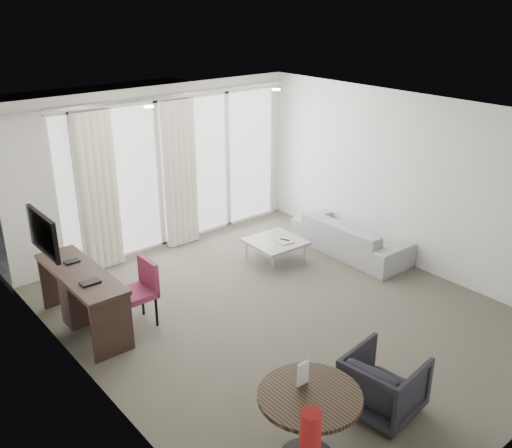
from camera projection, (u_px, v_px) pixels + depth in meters
floor at (285, 316)px, 7.42m from camera, size 5.00×6.00×0.00m
ceiling at (290, 117)px, 6.44m from camera, size 5.00×6.00×0.00m
wall_left at (94, 285)px, 5.46m from camera, size 0.00×6.00×2.60m
wall_right at (413, 183)px, 8.40m from camera, size 0.00×6.00×2.60m
window_panel at (177, 171)px, 9.28m from camera, size 4.00×0.02×2.38m
window_frame at (178, 171)px, 9.27m from camera, size 4.10×0.06×2.44m
curtain_left at (99, 192)px, 8.31m from camera, size 0.60×0.20×2.38m
curtain_right at (180, 174)px, 9.13m from camera, size 0.60×0.20×2.38m
curtain_track at (162, 97)px, 8.51m from camera, size 4.80×0.04×0.04m
downlight_a at (149, 107)px, 7.06m from camera, size 0.12×0.12×0.02m
downlight_b at (276, 90)px, 8.29m from camera, size 0.12×0.12×0.02m
desk at (84, 300)px, 7.02m from camera, size 0.52×1.66×0.78m
tv at (43, 234)px, 6.50m from camera, size 0.05×0.80×0.50m
desk_chair at (136, 295)px, 7.06m from camera, size 0.47×0.44×0.85m
round_table at (308, 428)px, 5.00m from camera, size 1.20×1.20×0.73m
menu_card at (303, 384)px, 4.99m from camera, size 0.12×0.02×0.22m
tub_armchair at (384, 384)px, 5.62m from camera, size 0.79×0.78×0.64m
coffee_table at (275, 251)px, 8.85m from camera, size 0.82×0.82×0.36m
remote at (285, 240)px, 8.77m from camera, size 0.10×0.15×0.02m
magazine at (284, 241)px, 8.76m from camera, size 0.24×0.29×0.01m
sofa at (351, 237)px, 9.09m from camera, size 0.77×1.97×0.58m
terrace_slab at (138, 217)px, 10.84m from camera, size 5.60×3.00×0.12m
rattan_chair_a at (173, 191)px, 10.78m from camera, size 0.73×0.73×0.84m
rattan_chair_b at (189, 170)px, 11.98m from camera, size 0.72×0.72×0.87m
rattan_table at (194, 198)px, 10.87m from camera, size 0.64×0.64×0.51m
balustrade at (102, 171)px, 11.66m from camera, size 5.50×0.06×1.05m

